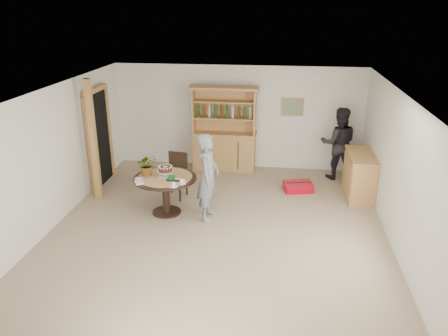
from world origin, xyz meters
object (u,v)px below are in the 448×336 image
at_px(dining_table, 165,184).
at_px(adult_person, 338,143).
at_px(hutch, 224,142).
at_px(sideboard, 360,175).
at_px(teen_boy, 208,177).
at_px(dining_chair, 176,172).
at_px(red_suitcase, 298,187).

bearing_deg(dining_table, adult_person, 33.80).
xyz_separation_m(hutch, sideboard, (3.04, -1.24, -0.22)).
relative_size(sideboard, teen_boy, 0.75).
xyz_separation_m(dining_chair, adult_person, (3.46, 1.50, 0.31)).
relative_size(dining_chair, red_suitcase, 1.39).
distance_m(dining_table, dining_chair, 0.83).
height_order(hutch, dining_chair, hutch).
height_order(dining_table, teen_boy, teen_boy).
xyz_separation_m(dining_chair, red_suitcase, (2.56, 0.59, -0.43)).
bearing_deg(hutch, dining_chair, -114.15).
distance_m(hutch, adult_person, 2.69).
relative_size(dining_table, adult_person, 0.71).
distance_m(sideboard, dining_chair, 3.85).
relative_size(dining_table, red_suitcase, 1.77).
height_order(hutch, adult_person, hutch).
distance_m(dining_table, red_suitcase, 2.98).
relative_size(sideboard, dining_chair, 1.33).
distance_m(hutch, dining_chair, 1.91).
bearing_deg(dining_table, hutch, 72.82).
bearing_deg(red_suitcase, hutch, 133.48).
distance_m(hutch, red_suitcase, 2.20).
bearing_deg(red_suitcase, dining_chair, 179.19).
bearing_deg(red_suitcase, adult_person, 31.80).
xyz_separation_m(hutch, dining_table, (-0.79, -2.57, -0.08)).
relative_size(teen_boy, adult_person, 0.99).
xyz_separation_m(hutch, teen_boy, (0.06, -2.67, 0.15)).
height_order(dining_chair, teen_boy, teen_boy).
bearing_deg(red_suitcase, teen_boy, -152.46).
bearing_deg(adult_person, dining_chair, 23.11).
height_order(teen_boy, adult_person, adult_person).
bearing_deg(hutch, red_suitcase, -32.82).
bearing_deg(adult_person, dining_table, 33.51).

